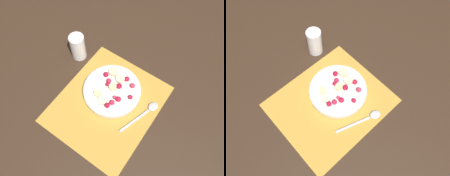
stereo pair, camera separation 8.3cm
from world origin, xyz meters
The scene contains 5 objects.
ground_plane centered at (0.00, 0.00, 0.00)m, with size 3.00×3.00×0.00m, color #382619.
placemat centered at (0.00, 0.00, 0.00)m, with size 0.42×0.36×0.01m.
fruit_bowl centered at (-0.05, -0.01, 0.02)m, with size 0.22×0.22×0.05m.
spoon centered at (-0.06, 0.14, 0.01)m, with size 0.17×0.08×0.01m.
drinking_glass centered at (-0.12, -0.23, 0.06)m, with size 0.06×0.06×0.12m.
Camera 2 is at (0.21, 0.27, 0.78)m, focal length 35.00 mm.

